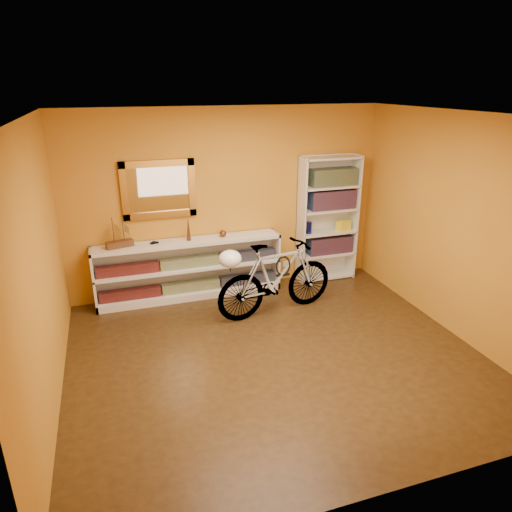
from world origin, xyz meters
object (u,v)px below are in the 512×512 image
object	(u,v)px
console_unit	(190,269)
bicycle	(276,278)
helmet	(230,259)
bookcase	(328,219)

from	to	relation	value
console_unit	bicycle	world-z (taller)	bicycle
bicycle	helmet	xyz separation A→B (m)	(-0.64, -0.10, 0.38)
bookcase	helmet	distance (m)	2.02
bookcase	bicycle	distance (m)	1.50
console_unit	helmet	world-z (taller)	helmet
bookcase	bicycle	size ratio (longest dim) A/B	1.12
console_unit	helmet	bearing A→B (deg)	-69.81
bicycle	console_unit	bearing A→B (deg)	40.96
bookcase	bicycle	bearing A→B (deg)	-142.95
console_unit	bicycle	size ratio (longest dim) A/B	1.53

